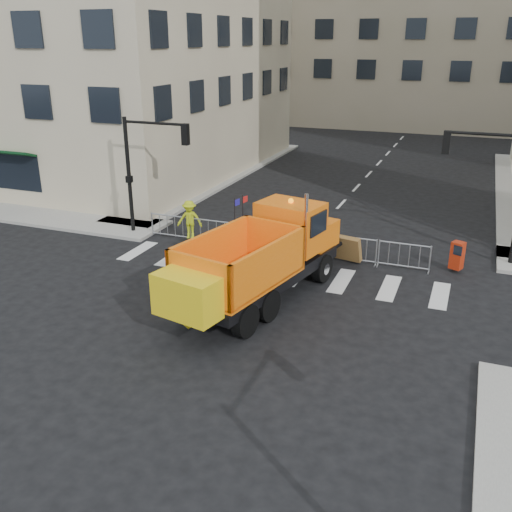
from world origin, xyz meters
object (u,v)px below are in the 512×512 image
at_px(cop_b, 321,244).
at_px(newspaper_box, 457,255).
at_px(cop_c, 288,236).
at_px(worker, 190,220).
at_px(plow_truck, 259,257).
at_px(cop_a, 304,241).

xyz_separation_m(cop_b, newspaper_box, (5.20, 1.02, -0.12)).
relative_size(cop_c, worker, 1.16).
relative_size(plow_truck, cop_b, 6.05).
xyz_separation_m(plow_truck, worker, (-5.17, 4.78, -0.64)).
bearing_deg(newspaper_box, cop_b, -145.50).
bearing_deg(cop_b, newspaper_box, -179.06).
relative_size(cop_a, cop_c, 0.86).
distance_m(cop_b, newspaper_box, 5.30).
relative_size(cop_b, worker, 0.94).
height_order(plow_truck, cop_a, plow_truck).
bearing_deg(worker, cop_a, -18.88).
xyz_separation_m(cop_a, worker, (-5.50, 0.48, 0.15)).
height_order(plow_truck, newspaper_box, plow_truck).
height_order(cop_b, worker, worker).
height_order(cop_a, cop_b, cop_a).
distance_m(plow_truck, worker, 7.07).
distance_m(cop_a, newspaper_box, 6.03).
bearing_deg(plow_truck, newspaper_box, -37.43).
relative_size(cop_a, cop_b, 1.06).
distance_m(cop_a, cop_c, 0.70).
relative_size(cop_a, worker, 1.00).
xyz_separation_m(plow_truck, cop_c, (-0.36, 4.30, -0.64)).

